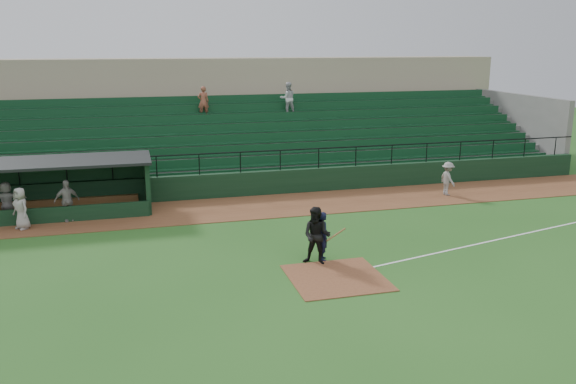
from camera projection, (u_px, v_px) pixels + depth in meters
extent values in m
plane|color=#24561C|center=(327.00, 267.00, 20.00)|extent=(90.00, 90.00, 0.00)
cube|color=brown|center=(271.00, 206.00, 27.49)|extent=(40.00, 4.00, 0.03)
cube|color=brown|center=(337.00, 278.00, 19.06)|extent=(3.00, 3.00, 0.03)
cube|color=white|center=(511.00, 237.00, 23.14)|extent=(17.49, 4.44, 0.01)
cube|color=black|center=(261.00, 183.00, 29.41)|extent=(36.00, 0.35, 1.20)
cylinder|color=black|center=(260.00, 151.00, 29.02)|extent=(36.00, 0.06, 0.06)
cube|color=slate|center=(242.00, 144.00, 33.71)|extent=(36.00, 9.00, 3.60)
cube|color=#103D1F|center=(243.00, 137.00, 33.13)|extent=(34.56, 8.00, 4.05)
cube|color=slate|center=(517.00, 127.00, 38.22)|extent=(0.35, 9.50, 4.20)
cube|color=tan|center=(223.00, 107.00, 39.46)|extent=(38.00, 3.00, 6.40)
cube|color=slate|center=(228.00, 102.00, 37.46)|extent=(36.00, 2.00, 0.20)
imported|color=silver|center=(288.00, 98.00, 35.64)|extent=(0.94, 0.73, 1.93)
imported|color=#964D37|center=(203.00, 102.00, 34.37)|extent=(0.65, 0.43, 1.78)
cube|color=black|center=(50.00, 183.00, 27.00)|extent=(8.50, 0.20, 2.30)
cube|color=black|center=(147.00, 184.00, 26.86)|extent=(0.20, 2.60, 2.30)
cube|color=black|center=(44.00, 162.00, 25.49)|extent=(8.90, 3.20, 0.12)
cube|color=olive|center=(51.00, 204.00, 26.85)|extent=(7.65, 0.40, 0.50)
cube|color=black|center=(45.00, 216.00, 24.72)|extent=(8.50, 0.12, 0.70)
imported|color=black|center=(323.00, 236.00, 20.46)|extent=(0.50, 0.69, 1.73)
cylinder|color=olive|center=(336.00, 235.00, 20.36)|extent=(0.79, 0.34, 0.35)
imported|color=black|center=(317.00, 236.00, 20.07)|extent=(1.22, 1.14, 2.00)
imported|color=gray|center=(448.00, 179.00, 29.22)|extent=(0.67, 1.10, 1.65)
imported|color=gray|center=(67.00, 201.00, 24.88)|extent=(1.12, 0.77, 1.77)
imported|color=#9F9A95|center=(21.00, 208.00, 23.85)|extent=(0.95, 0.99, 1.71)
imported|color=#ADA8A2|center=(7.00, 201.00, 25.14)|extent=(1.55, 0.54, 1.65)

